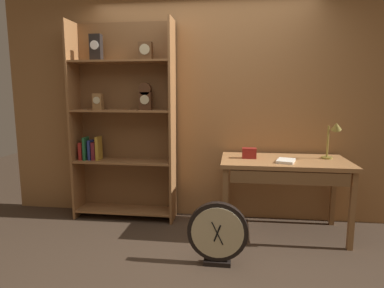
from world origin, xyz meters
name	(u,v)px	position (x,y,z in m)	size (l,w,h in m)	color
ground_plane	(187,271)	(0.00, 0.00, 0.00)	(10.00, 10.00, 0.00)	#3D2D21
back_wood_panel	(203,108)	(0.00, 1.33, 1.30)	(4.80, 0.05, 2.60)	#9E6B3D
bookshelf	(123,123)	(-0.92, 1.15, 1.13)	(1.19, 0.32, 2.28)	brown
workbench	(284,169)	(0.89, 0.86, 0.71)	(1.28, 0.71, 0.80)	#9E6B3D
desk_lamp	(333,135)	(1.37, 0.96, 1.05)	(0.19, 0.18, 0.40)	olive
toolbox_small	(249,153)	(0.53, 0.91, 0.85)	(0.15, 0.09, 0.11)	maroon
open_repair_manual	(286,161)	(0.88, 0.76, 0.81)	(0.16, 0.22, 0.03)	silver
round_clock_large	(218,233)	(0.24, 0.15, 0.29)	(0.52, 0.11, 0.56)	black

